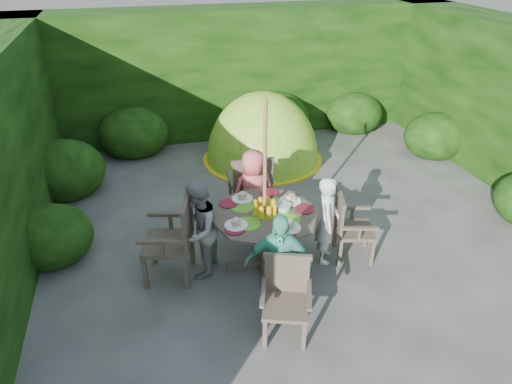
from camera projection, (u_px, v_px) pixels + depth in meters
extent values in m
plane|color=#413E3A|center=(301.00, 228.00, 6.58)|extent=(60.00, 60.00, 0.00)
cube|color=black|center=(237.00, 72.00, 9.33)|extent=(9.00, 1.00, 2.50)
cylinder|color=#3D3228|center=(264.00, 241.00, 5.67)|extent=(0.13, 0.13, 0.73)
cube|color=#3D3228|center=(264.00, 262.00, 5.84)|extent=(0.97, 0.19, 0.06)
cube|color=#3D3228|center=(264.00, 262.00, 5.84)|extent=(0.19, 0.97, 0.06)
cylinder|color=#3D3228|center=(265.00, 215.00, 5.48)|extent=(1.45, 1.45, 0.04)
cylinder|color=#4EAB1D|center=(248.00, 224.00, 5.27)|extent=(0.30, 0.30, 0.00)
cylinder|color=#4EAB1D|center=(287.00, 220.00, 5.34)|extent=(0.30, 0.30, 0.00)
cylinder|color=#4EAB1D|center=(243.00, 207.00, 5.60)|extent=(0.30, 0.30, 0.00)
cylinder|color=#4EAB1D|center=(280.00, 203.00, 5.67)|extent=(0.30, 0.30, 0.00)
cylinder|color=#4EAB1D|center=(265.00, 213.00, 5.47)|extent=(0.30, 0.30, 0.00)
cylinder|color=white|center=(291.00, 201.00, 5.71)|extent=(0.27, 0.27, 0.01)
cylinder|color=white|center=(242.00, 199.00, 5.76)|extent=(0.27, 0.27, 0.01)
cylinder|color=white|center=(236.00, 225.00, 5.23)|extent=(0.27, 0.27, 0.01)
cylinder|color=white|center=(289.00, 228.00, 5.18)|extent=(0.27, 0.27, 0.01)
cylinder|color=red|center=(305.00, 209.00, 5.54)|extent=(0.24, 0.24, 0.01)
cylinder|color=red|center=(269.00, 192.00, 5.90)|extent=(0.24, 0.24, 0.01)
cylinder|color=red|center=(229.00, 203.00, 5.66)|extent=(0.24, 0.24, 0.01)
cylinder|color=red|center=(235.00, 229.00, 5.16)|extent=(0.24, 0.24, 0.01)
cylinder|color=red|center=(286.00, 233.00, 5.09)|extent=(0.24, 0.24, 0.01)
cylinder|color=green|center=(283.00, 207.00, 5.54)|extent=(0.19, 0.19, 0.06)
cylinder|color=brown|center=(265.00, 190.00, 5.31)|extent=(0.05, 0.05, 2.20)
cube|color=#3D3228|center=(355.00, 230.00, 5.83)|extent=(0.57, 0.58, 0.05)
cube|color=#3D3228|center=(372.00, 252.00, 5.76)|extent=(0.06, 0.06, 0.39)
cube|color=#3D3228|center=(365.00, 234.00, 6.11)|extent=(0.06, 0.06, 0.39)
cube|color=#3D3228|center=(340.00, 252.00, 5.76)|extent=(0.06, 0.06, 0.39)
cube|color=#3D3228|center=(335.00, 234.00, 6.11)|extent=(0.06, 0.06, 0.39)
cube|color=#3D3228|center=(339.00, 213.00, 5.71)|extent=(0.16, 0.47, 0.46)
cube|color=#3D3228|center=(360.00, 228.00, 5.53)|extent=(0.46, 0.16, 0.04)
cube|color=#3D3228|center=(353.00, 208.00, 5.95)|extent=(0.46, 0.16, 0.04)
cube|color=#3D3228|center=(167.00, 243.00, 5.45)|extent=(0.69, 0.70, 0.06)
cube|color=#3D3228|center=(153.00, 247.00, 5.78)|extent=(0.07, 0.07, 0.47)
cube|color=#3D3228|center=(145.00, 272.00, 5.35)|extent=(0.07, 0.07, 0.47)
cube|color=#3D3228|center=(192.00, 248.00, 5.78)|extent=(0.07, 0.07, 0.47)
cube|color=#3D3228|center=(186.00, 273.00, 5.35)|extent=(0.07, 0.07, 0.47)
cube|color=#3D3228|center=(188.00, 222.00, 5.30)|extent=(0.20, 0.57, 0.56)
cube|color=#3D3228|center=(170.00, 215.00, 5.59)|extent=(0.55, 0.20, 0.04)
cube|color=#3D3228|center=(161.00, 242.00, 5.08)|extent=(0.55, 0.20, 0.04)
cube|color=#3D3228|center=(249.00, 189.00, 6.64)|extent=(0.57, 0.55, 0.05)
cube|color=#3D3228|center=(261.00, 194.00, 7.00)|extent=(0.06, 0.06, 0.45)
cube|color=#3D3228|center=(231.00, 197.00, 6.91)|extent=(0.06, 0.06, 0.45)
cube|color=#3D3228|center=(269.00, 209.00, 6.60)|extent=(0.06, 0.06, 0.45)
cube|color=#3D3228|center=(237.00, 213.00, 6.51)|extent=(0.06, 0.06, 0.45)
cube|color=#3D3228|center=(253.00, 180.00, 6.28)|extent=(0.56, 0.06, 0.53)
cube|color=#3D3228|center=(268.00, 174.00, 6.59)|extent=(0.07, 0.54, 0.04)
cube|color=#3D3228|center=(230.00, 178.00, 6.48)|extent=(0.07, 0.54, 0.04)
cube|color=#3D3228|center=(286.00, 306.00, 4.65)|extent=(0.59, 0.58, 0.04)
cube|color=#3D3228|center=(265.00, 333.00, 4.59)|extent=(0.06, 0.06, 0.37)
cube|color=#3D3228|center=(304.00, 336.00, 4.57)|extent=(0.06, 0.06, 0.37)
cube|color=#3D3228|center=(267.00, 306.00, 4.93)|extent=(0.06, 0.06, 0.37)
cube|color=#3D3228|center=(304.00, 308.00, 4.90)|extent=(0.06, 0.06, 0.37)
cube|color=#3D3228|center=(287.00, 274.00, 4.72)|extent=(0.45, 0.19, 0.44)
cube|color=#3D3228|center=(263.00, 292.00, 4.58)|extent=(0.19, 0.43, 0.04)
cube|color=#3D3228|center=(309.00, 294.00, 4.55)|extent=(0.19, 0.43, 0.04)
imported|color=silver|center=(327.00, 220.00, 5.68)|extent=(0.43, 0.50, 1.17)
imported|color=gray|center=(198.00, 230.00, 5.43)|extent=(0.68, 0.75, 1.26)
imported|color=#D45A57|center=(254.00, 192.00, 6.24)|extent=(0.64, 0.45, 1.24)
imported|color=#4FB996|center=(278.00, 265.00, 4.86)|extent=(0.79, 0.51, 1.24)
ellipsoid|color=#70B422|center=(262.00, 159.00, 8.62)|extent=(2.47, 2.47, 2.55)
ellipsoid|color=black|center=(265.00, 176.00, 7.99)|extent=(0.78, 0.51, 0.88)
cylinder|color=yellow|center=(262.00, 158.00, 8.61)|extent=(2.23, 2.23, 0.03)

